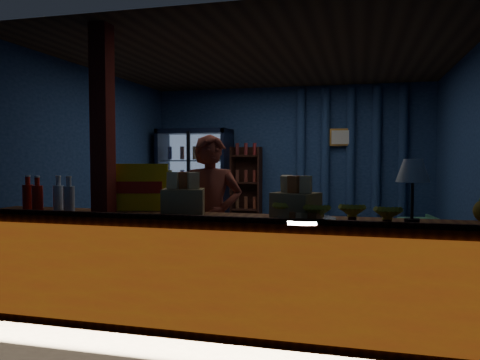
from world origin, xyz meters
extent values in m
plane|color=#515154|center=(0.00, 0.00, 0.00)|extent=(4.60, 4.60, 0.00)
plane|color=navy|center=(0.00, 2.20, 1.30)|extent=(4.60, 0.00, 4.60)
plane|color=navy|center=(0.00, -2.20, 1.30)|extent=(4.60, 0.00, 4.60)
plane|color=navy|center=(-2.30, 0.00, 1.30)|extent=(0.00, 4.40, 4.40)
plane|color=navy|center=(2.30, 0.00, 1.30)|extent=(0.00, 4.40, 4.40)
plane|color=#472D19|center=(0.00, 0.00, 2.60)|extent=(4.60, 4.60, 0.00)
cube|color=brown|center=(0.00, -1.90, 0.47)|extent=(4.40, 0.55, 0.95)
cube|color=#EB3E1B|center=(0.00, -2.19, 0.47)|extent=(4.35, 0.02, 0.81)
cube|color=#361911|center=(0.00, -2.17, 0.97)|extent=(4.40, 0.04, 0.04)
cube|color=maroon|center=(-1.05, -1.90, 1.30)|extent=(0.16, 0.16, 2.60)
cube|color=black|center=(-1.55, 2.12, 0.95)|extent=(1.20, 0.06, 1.90)
cube|color=black|center=(-2.12, 1.85, 0.95)|extent=(0.06, 0.60, 1.90)
cube|color=black|center=(-0.98, 1.85, 0.95)|extent=(0.06, 0.60, 1.90)
cube|color=black|center=(-1.55, 1.85, 1.86)|extent=(1.20, 0.60, 0.08)
cube|color=black|center=(-1.55, 1.85, 0.04)|extent=(1.20, 0.60, 0.08)
cube|color=#99B2D8|center=(-1.55, 2.07, 0.95)|extent=(1.08, 0.02, 1.74)
cube|color=white|center=(-1.55, 1.57, 0.95)|extent=(1.12, 0.02, 1.78)
cube|color=black|center=(-1.55, 1.55, 0.95)|extent=(0.05, 0.05, 1.80)
cube|color=silver|center=(-1.55, 1.85, 0.17)|extent=(1.08, 0.48, 0.02)
cylinder|color=#C1691B|center=(-2.00, 1.85, 0.30)|extent=(0.07, 0.07, 0.22)
cylinder|color=#175D22|center=(-1.77, 1.85, 0.30)|extent=(0.07, 0.07, 0.22)
cylinder|color=olive|center=(-1.55, 1.85, 0.30)|extent=(0.07, 0.07, 0.22)
cylinder|color=navy|center=(-1.32, 1.85, 0.30)|extent=(0.07, 0.07, 0.22)
cylinder|color=maroon|center=(-1.10, 1.85, 0.30)|extent=(0.07, 0.07, 0.22)
cube|color=silver|center=(-1.55, 1.85, 0.57)|extent=(1.08, 0.48, 0.02)
cylinder|color=#175D22|center=(-2.00, 1.85, 0.70)|extent=(0.07, 0.07, 0.22)
cylinder|color=olive|center=(-1.77, 1.85, 0.70)|extent=(0.07, 0.07, 0.22)
cylinder|color=navy|center=(-1.55, 1.85, 0.70)|extent=(0.07, 0.07, 0.22)
cylinder|color=maroon|center=(-1.32, 1.85, 0.70)|extent=(0.07, 0.07, 0.22)
cylinder|color=#C1691B|center=(-1.10, 1.85, 0.70)|extent=(0.07, 0.07, 0.22)
cube|color=silver|center=(-1.55, 1.85, 0.97)|extent=(1.08, 0.48, 0.02)
cylinder|color=olive|center=(-2.00, 1.85, 1.10)|extent=(0.07, 0.07, 0.22)
cylinder|color=navy|center=(-1.77, 1.85, 1.10)|extent=(0.07, 0.07, 0.22)
cylinder|color=maroon|center=(-1.55, 1.85, 1.10)|extent=(0.07, 0.07, 0.22)
cylinder|color=#C1691B|center=(-1.32, 1.85, 1.10)|extent=(0.07, 0.07, 0.22)
cylinder|color=#175D22|center=(-1.10, 1.85, 1.10)|extent=(0.07, 0.07, 0.22)
cube|color=silver|center=(-1.55, 1.85, 1.37)|extent=(1.08, 0.48, 0.02)
cylinder|color=navy|center=(-2.00, 1.85, 1.50)|extent=(0.07, 0.07, 0.22)
cylinder|color=maroon|center=(-1.77, 1.85, 1.50)|extent=(0.07, 0.07, 0.22)
cylinder|color=#C1691B|center=(-1.55, 1.85, 1.50)|extent=(0.07, 0.07, 0.22)
cylinder|color=#175D22|center=(-1.32, 1.85, 1.50)|extent=(0.07, 0.07, 0.22)
cylinder|color=olive|center=(-1.10, 1.85, 1.50)|extent=(0.07, 0.07, 0.22)
cube|color=#361911|center=(-0.70, 2.15, 0.80)|extent=(0.50, 0.02, 1.60)
cube|color=#361911|center=(-0.93, 2.02, 0.80)|extent=(0.03, 0.28, 1.60)
cube|color=#361911|center=(-0.46, 2.02, 0.80)|extent=(0.03, 0.28, 1.60)
cube|color=#361911|center=(-0.70, 2.02, 0.10)|extent=(0.46, 0.26, 0.02)
cube|color=#361911|center=(-0.70, 2.02, 0.55)|extent=(0.46, 0.26, 0.02)
cube|color=#361911|center=(-0.70, 2.02, 1.00)|extent=(0.46, 0.26, 0.02)
cube|color=#361911|center=(-0.70, 2.02, 1.45)|extent=(0.46, 0.26, 0.02)
cylinder|color=navy|center=(0.20, 2.14, 1.30)|extent=(0.14, 0.14, 2.50)
cylinder|color=navy|center=(0.60, 2.14, 1.30)|extent=(0.14, 0.14, 2.50)
cylinder|color=navy|center=(1.00, 2.14, 1.30)|extent=(0.14, 0.14, 2.50)
cylinder|color=navy|center=(1.40, 2.14, 1.30)|extent=(0.14, 0.14, 2.50)
cylinder|color=navy|center=(1.80, 2.14, 1.30)|extent=(0.14, 0.14, 2.50)
cube|color=#B67C2D|center=(0.85, 2.10, 1.75)|extent=(0.36, 0.03, 0.28)
cube|color=silver|center=(0.85, 2.08, 1.75)|extent=(0.30, 0.01, 0.22)
imported|color=brown|center=(-0.25, -1.28, 0.83)|extent=(0.70, 0.58, 1.66)
imported|color=#54A86E|center=(1.87, 1.44, 0.31)|extent=(0.74, 0.76, 0.61)
cube|color=#361911|center=(0.48, 1.52, 0.22)|extent=(0.52, 0.40, 0.44)
cylinder|color=#361911|center=(0.48, 1.52, 0.48)|extent=(0.09, 0.09, 0.09)
cube|color=yellow|center=(-0.82, -1.71, 1.17)|extent=(0.55, 0.25, 0.43)
cube|color=#AF180B|center=(-0.82, -1.73, 1.17)|extent=(0.44, 0.16, 0.11)
cylinder|color=#AF180B|center=(-1.89, -1.83, 1.07)|extent=(0.10, 0.10, 0.23)
cylinder|color=#AF180B|center=(-1.89, -1.83, 1.23)|extent=(0.04, 0.04, 0.09)
cylinder|color=white|center=(-1.89, -1.83, 1.26)|extent=(0.05, 0.05, 0.02)
cylinder|color=#AF180B|center=(-1.72, -1.91, 1.07)|extent=(0.10, 0.10, 0.23)
cylinder|color=#AF180B|center=(-1.72, -1.91, 1.23)|extent=(0.04, 0.04, 0.09)
cylinder|color=white|center=(-1.72, -1.91, 1.26)|extent=(0.05, 0.05, 0.02)
cylinder|color=silver|center=(-1.56, -1.83, 1.07)|extent=(0.10, 0.10, 0.23)
cylinder|color=silver|center=(-1.56, -1.83, 1.23)|extent=(0.04, 0.04, 0.09)
cylinder|color=white|center=(-1.56, -1.83, 1.26)|extent=(0.05, 0.05, 0.02)
cylinder|color=silver|center=(-1.39, -1.91, 1.07)|extent=(0.10, 0.10, 0.23)
cylinder|color=silver|center=(-1.39, -1.91, 1.23)|extent=(0.04, 0.04, 0.09)
cylinder|color=white|center=(-1.39, -1.91, 1.26)|extent=(0.05, 0.05, 0.02)
cube|color=olive|center=(-0.31, -1.88, 1.06)|extent=(0.41, 0.37, 0.22)
cube|color=gold|center=(-0.39, -1.91, 1.24)|extent=(0.10, 0.08, 0.14)
cube|color=#B54A22|center=(-0.31, -1.88, 1.24)|extent=(0.10, 0.08, 0.14)
cube|color=gold|center=(-0.22, -1.86, 1.24)|extent=(0.10, 0.08, 0.14)
cube|color=olive|center=(0.66, -1.91, 1.06)|extent=(0.41, 0.38, 0.21)
cube|color=gold|center=(0.58, -1.88, 1.23)|extent=(0.10, 0.09, 0.13)
cube|color=#B54A22|center=(0.66, -1.91, 1.23)|extent=(0.10, 0.09, 0.13)
cube|color=gold|center=(0.73, -1.94, 1.23)|extent=(0.10, 0.09, 0.13)
cylinder|color=silver|center=(0.74, -1.99, 0.96)|extent=(0.47, 0.47, 0.03)
cube|color=gold|center=(0.83, -1.99, 1.00)|extent=(0.10, 0.07, 0.05)
cube|color=#B54A22|center=(0.81, -1.93, 1.00)|extent=(0.12, 0.12, 0.05)
cube|color=gold|center=(0.74, -1.90, 1.00)|extent=(0.07, 0.10, 0.05)
cube|color=#B54A22|center=(0.68, -1.93, 1.00)|extent=(0.12, 0.12, 0.05)
cube|color=gold|center=(0.65, -1.99, 1.00)|extent=(0.10, 0.07, 0.05)
cube|color=#B54A22|center=(0.68, -2.06, 1.00)|extent=(0.12, 0.12, 0.05)
cube|color=gold|center=(0.74, -2.08, 1.00)|extent=(0.07, 0.10, 0.05)
cube|color=#B54A22|center=(0.81, -2.06, 1.00)|extent=(0.12, 0.12, 0.05)
cylinder|color=black|center=(1.53, -1.93, 0.97)|extent=(0.11, 0.11, 0.04)
cylinder|color=black|center=(1.53, -1.93, 1.14)|extent=(0.02, 0.02, 0.34)
cone|color=white|center=(1.53, -1.93, 1.35)|extent=(0.25, 0.25, 0.17)
camera|label=1|loc=(1.14, -5.59, 1.46)|focal=35.00mm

